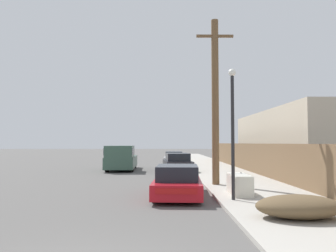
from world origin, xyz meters
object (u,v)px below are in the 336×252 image
(discarded_fridge, at_px, (239,184))
(street_lamp, at_px, (233,123))
(parked_sports_car_red, at_px, (177,182))
(utility_pole, at_px, (215,99))
(brush_pile, at_px, (299,206))
(car_parked_far, at_px, (174,159))
(car_parked_mid, at_px, (177,163))
(pickup_truck, at_px, (121,158))

(discarded_fridge, relative_size, street_lamp, 0.38)
(parked_sports_car_red, bearing_deg, discarded_fridge, -1.76)
(utility_pole, height_order, street_lamp, utility_pole)
(brush_pile, bearing_deg, discarded_fridge, 99.63)
(utility_pole, bearing_deg, car_parked_far, 96.06)
(street_lamp, relative_size, brush_pile, 2.02)
(car_parked_mid, xyz_separation_m, utility_pole, (1.55, -7.92, 3.56))
(car_parked_far, distance_m, street_lamp, 19.53)
(parked_sports_car_red, xyz_separation_m, street_lamp, (1.90, -1.37, 2.23))
(car_parked_far, bearing_deg, utility_pole, -82.83)
(utility_pole, bearing_deg, street_lamp, -90.59)
(car_parked_mid, bearing_deg, utility_pole, -83.05)
(discarded_fridge, xyz_separation_m, car_parked_mid, (-1.98, 10.98, 0.14))
(pickup_truck, bearing_deg, brush_pile, 111.18)
(car_parked_mid, height_order, street_lamp, street_lamp)
(discarded_fridge, distance_m, pickup_truck, 13.88)
(car_parked_mid, height_order, car_parked_far, car_parked_mid)
(car_parked_far, bearing_deg, discarded_fridge, -82.50)
(parked_sports_car_red, height_order, car_parked_mid, car_parked_mid)
(car_parked_far, relative_size, pickup_truck, 0.80)
(discarded_fridge, relative_size, parked_sports_car_red, 0.39)
(discarded_fridge, bearing_deg, car_parked_far, 96.76)
(car_parked_mid, bearing_deg, street_lamp, -87.05)
(brush_pile, bearing_deg, street_lamp, 112.33)
(utility_pole, height_order, brush_pile, utility_pole)
(street_lamp, bearing_deg, car_parked_mid, 97.08)
(utility_pole, bearing_deg, parked_sports_car_red, -124.21)
(car_parked_far, distance_m, brush_pile, 22.30)
(car_parked_mid, bearing_deg, pickup_truck, 157.32)
(parked_sports_car_red, relative_size, brush_pile, 1.97)
(discarded_fridge, height_order, brush_pile, discarded_fridge)
(discarded_fridge, relative_size, brush_pile, 0.76)
(pickup_truck, relative_size, brush_pile, 2.44)
(street_lamp, xyz_separation_m, brush_pile, (1.15, -2.79, -2.37))
(discarded_fridge, xyz_separation_m, street_lamp, (-0.48, -1.16, 2.29))
(car_parked_mid, distance_m, street_lamp, 12.42)
(pickup_truck, distance_m, brush_pile, 17.75)
(parked_sports_car_red, relative_size, utility_pole, 0.56)
(brush_pile, bearing_deg, car_parked_far, 96.98)
(parked_sports_car_red, bearing_deg, brush_pile, -50.62)
(street_lamp, bearing_deg, utility_pole, 89.41)
(parked_sports_car_red, bearing_deg, pickup_truck, 110.66)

